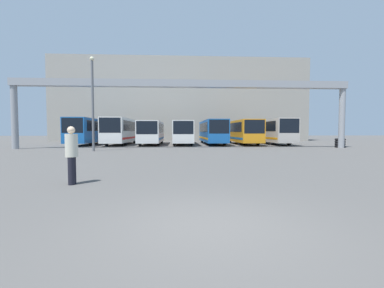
{
  "coord_description": "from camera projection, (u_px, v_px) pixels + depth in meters",
  "views": [
    {
      "loc": [
        -0.57,
        -4.52,
        1.7
      ],
      "look_at": [
        0.96,
        23.95,
        0.3
      ],
      "focal_mm": 24.0,
      "sensor_mm": 36.0,
      "label": 1
    }
  ],
  "objects": [
    {
      "name": "bus_slot_0",
      "position": [
        91.0,
        130.0,
        33.67
      ],
      "size": [
        2.52,
        11.89,
        3.28
      ],
      "color": "#1959A5",
      "rests_on": "ground"
    },
    {
      "name": "bus_slot_4",
      "position": [
        212.0,
        131.0,
        34.56
      ],
      "size": [
        2.49,
        11.94,
        3.12
      ],
      "color": "#1959A5",
      "rests_on": "ground"
    },
    {
      "name": "bus_slot_6",
      "position": [
        271.0,
        130.0,
        34.77
      ],
      "size": [
        2.53,
        11.5,
        3.26
      ],
      "color": "beige",
      "rests_on": "ground"
    },
    {
      "name": "tire_stack",
      "position": [
        340.0,
        143.0,
        27.11
      ],
      "size": [
        1.04,
        1.04,
        0.96
      ],
      "color": "black",
      "rests_on": "ground"
    },
    {
      "name": "bus_slot_2",
      "position": [
        152.0,
        131.0,
        33.41
      ],
      "size": [
        2.57,
        10.47,
        2.95
      ],
      "color": "silver",
      "rests_on": "ground"
    },
    {
      "name": "bus_slot_3",
      "position": [
        182.0,
        131.0,
        34.13
      ],
      "size": [
        2.49,
        11.49,
        2.97
      ],
      "color": "silver",
      "rests_on": "ground"
    },
    {
      "name": "bus_slot_5",
      "position": [
        243.0,
        131.0,
        34.14
      ],
      "size": [
        2.59,
        10.64,
        3.11
      ],
      "color": "orange",
      "rests_on": "ground"
    },
    {
      "name": "overhead_gantry",
      "position": [
        184.0,
        90.0,
        25.47
      ],
      "size": [
        33.3,
        0.8,
        6.78
      ],
      "color": "gray",
      "rests_on": "ground"
    },
    {
      "name": "ground_plane",
      "position": [
        210.0,
        226.0,
        4.62
      ],
      "size": [
        200.0,
        200.0,
        0.0
      ],
      "primitive_type": "plane",
      "color": "#514F4C"
    },
    {
      "name": "pedestrian_near_right",
      "position": [
        72.0,
        154.0,
        8.21
      ],
      "size": [
        0.39,
        0.39,
        1.86
      ],
      "rotation": [
        0.0,
        0.0,
        1.71
      ],
      "color": "black",
      "rests_on": "ground"
    },
    {
      "name": "bus_slot_1",
      "position": [
        122.0,
        130.0,
        33.89
      ],
      "size": [
        2.57,
        11.89,
        3.32
      ],
      "color": "silver",
      "rests_on": "ground"
    },
    {
      "name": "building_backdrop",
      "position": [
        181.0,
        103.0,
        50.24
      ],
      "size": [
        45.44,
        12.0,
        14.69
      ],
      "color": "gray",
      "rests_on": "ground"
    },
    {
      "name": "lamp_post",
      "position": [
        93.0,
        100.0,
        22.01
      ],
      "size": [
        0.36,
        0.36,
        8.07
      ],
      "color": "#595B60",
      "rests_on": "ground"
    }
  ]
}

